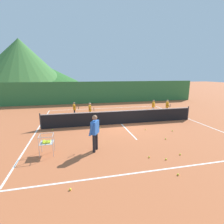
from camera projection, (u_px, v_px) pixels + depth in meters
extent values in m
plane|color=#BC6038|center=(121.00, 124.00, 12.06)|extent=(120.00, 120.00, 0.00)
cube|color=white|center=(166.00, 169.00, 6.32)|extent=(11.15, 0.08, 0.01)
cube|color=white|center=(106.00, 108.00, 17.61)|extent=(11.15, 0.08, 0.01)
cube|color=white|center=(38.00, 129.00, 10.85)|extent=(0.08, 11.86, 0.01)
cube|color=white|center=(190.00, 119.00, 13.27)|extent=(0.08, 11.86, 0.01)
cube|color=white|center=(121.00, 124.00, 12.06)|extent=(0.08, 6.15, 0.01)
cylinder|color=#333338|center=(40.00, 121.00, 10.78)|extent=(0.08, 0.08, 1.05)
cylinder|color=#333338|center=(188.00, 113.00, 13.11)|extent=(0.08, 0.08, 1.05)
cube|color=black|center=(121.00, 118.00, 11.96)|extent=(10.65, 0.02, 0.92)
cube|color=white|center=(121.00, 111.00, 11.86)|extent=(10.65, 0.03, 0.06)
cylinder|color=black|center=(94.00, 143.00, 7.61)|extent=(0.12, 0.12, 0.84)
cylinder|color=black|center=(96.00, 141.00, 7.91)|extent=(0.12, 0.12, 0.84)
cube|color=blue|center=(95.00, 127.00, 7.60)|extent=(0.44, 0.55, 0.59)
sphere|color=#996B4C|center=(95.00, 118.00, 7.50)|extent=(0.23, 0.23, 0.23)
cylinder|color=blue|center=(91.00, 130.00, 7.36)|extent=(0.24, 0.19, 0.57)
cylinder|color=blue|center=(96.00, 126.00, 7.89)|extent=(0.19, 0.16, 0.58)
torus|color=#262628|center=(91.00, 127.00, 7.97)|extent=(0.16, 0.27, 0.29)
cylinder|color=black|center=(96.00, 127.00, 7.90)|extent=(0.21, 0.13, 0.03)
cylinder|color=black|center=(74.00, 113.00, 14.09)|extent=(0.09, 0.09, 0.61)
cylinder|color=black|center=(75.00, 114.00, 13.87)|extent=(0.09, 0.09, 0.61)
cube|color=orange|center=(74.00, 107.00, 13.87)|extent=(0.21, 0.38, 0.43)
sphere|color=#996B4C|center=(74.00, 103.00, 13.80)|extent=(0.17, 0.17, 0.17)
cylinder|color=orange|center=(75.00, 107.00, 14.08)|extent=(0.17, 0.08, 0.42)
cylinder|color=orange|center=(75.00, 108.00, 13.69)|extent=(0.13, 0.08, 0.42)
torus|color=#262628|center=(78.00, 108.00, 13.78)|extent=(0.06, 0.29, 0.29)
cylinder|color=black|center=(75.00, 108.00, 13.70)|extent=(0.22, 0.05, 0.03)
cylinder|color=navy|center=(90.00, 115.00, 13.34)|extent=(0.10, 0.10, 0.65)
cylinder|color=navy|center=(90.00, 116.00, 13.10)|extent=(0.10, 0.10, 0.65)
cube|color=orange|center=(90.00, 108.00, 13.10)|extent=(0.21, 0.40, 0.46)
sphere|color=tan|center=(90.00, 104.00, 13.03)|extent=(0.18, 0.18, 0.18)
cylinder|color=orange|center=(90.00, 108.00, 13.33)|extent=(0.18, 0.08, 0.45)
cylinder|color=orange|center=(90.00, 109.00, 12.90)|extent=(0.14, 0.08, 0.45)
torus|color=#262628|center=(94.00, 109.00, 12.94)|extent=(0.04, 0.29, 0.29)
cylinder|color=black|center=(91.00, 109.00, 12.90)|extent=(0.22, 0.04, 0.03)
cylinder|color=silver|center=(153.00, 110.00, 15.16)|extent=(0.09, 0.09, 0.62)
cylinder|color=silver|center=(153.00, 111.00, 14.95)|extent=(0.09, 0.09, 0.62)
cube|color=orange|center=(153.00, 105.00, 14.94)|extent=(0.36, 0.39, 0.43)
sphere|color=#996B4C|center=(154.00, 101.00, 14.87)|extent=(0.17, 0.17, 0.17)
cylinder|color=orange|center=(154.00, 105.00, 15.11)|extent=(0.17, 0.16, 0.42)
cylinder|color=orange|center=(153.00, 105.00, 14.75)|extent=(0.14, 0.13, 0.43)
cylinder|color=black|center=(167.00, 110.00, 14.98)|extent=(0.10, 0.10, 0.64)
cylinder|color=black|center=(167.00, 111.00, 14.77)|extent=(0.10, 0.10, 0.64)
cube|color=orange|center=(167.00, 105.00, 14.76)|extent=(0.39, 0.40, 0.45)
sphere|color=tan|center=(168.00, 101.00, 14.68)|extent=(0.18, 0.18, 0.18)
cylinder|color=orange|center=(169.00, 105.00, 14.92)|extent=(0.17, 0.17, 0.44)
cylinder|color=orange|center=(167.00, 105.00, 14.56)|extent=(0.14, 0.14, 0.44)
torus|color=#262628|center=(170.00, 106.00, 14.43)|extent=(0.22, 0.23, 0.29)
cylinder|color=black|center=(167.00, 105.00, 14.55)|extent=(0.18, 0.17, 0.03)
cylinder|color=#B7B7BC|center=(41.00, 143.00, 7.61)|extent=(0.02, 0.02, 0.89)
cylinder|color=#B7B7BC|center=(54.00, 142.00, 7.73)|extent=(0.02, 0.02, 0.89)
cylinder|color=#B7B7BC|center=(39.00, 148.00, 7.07)|extent=(0.02, 0.02, 0.89)
cylinder|color=#B7B7BC|center=(53.00, 147.00, 7.20)|extent=(0.02, 0.02, 0.89)
cube|color=#B7B7BC|center=(47.00, 143.00, 7.38)|extent=(0.56, 0.56, 0.01)
cube|color=#B7B7BC|center=(47.00, 133.00, 7.57)|extent=(0.56, 0.02, 0.02)
cube|color=#B7B7BC|center=(45.00, 137.00, 7.04)|extent=(0.56, 0.02, 0.02)
cube|color=#B7B7BC|center=(39.00, 136.00, 7.24)|extent=(0.02, 0.56, 0.02)
cube|color=#B7B7BC|center=(53.00, 135.00, 7.36)|extent=(0.02, 0.56, 0.02)
sphere|color=yellow|center=(43.00, 143.00, 7.22)|extent=(0.07, 0.07, 0.07)
sphere|color=yellow|center=(43.00, 143.00, 7.28)|extent=(0.07, 0.07, 0.07)
sphere|color=yellow|center=(43.00, 142.00, 7.35)|extent=(0.07, 0.07, 0.07)
sphere|color=yellow|center=(44.00, 141.00, 7.41)|extent=(0.07, 0.07, 0.07)
sphere|color=yellow|center=(44.00, 141.00, 7.46)|extent=(0.07, 0.07, 0.07)
sphere|color=yellow|center=(45.00, 143.00, 7.23)|extent=(0.07, 0.07, 0.07)
sphere|color=yellow|center=(45.00, 143.00, 7.29)|extent=(0.07, 0.07, 0.07)
sphere|color=yellow|center=(45.00, 142.00, 7.35)|extent=(0.07, 0.07, 0.07)
sphere|color=yellow|center=(45.00, 141.00, 7.42)|extent=(0.07, 0.07, 0.07)
sphere|color=yellow|center=(45.00, 141.00, 7.48)|extent=(0.07, 0.07, 0.07)
sphere|color=yellow|center=(46.00, 143.00, 7.24)|extent=(0.07, 0.07, 0.07)
sphere|color=yellow|center=(46.00, 142.00, 7.30)|extent=(0.07, 0.07, 0.07)
sphere|color=yellow|center=(47.00, 142.00, 7.36)|extent=(0.07, 0.07, 0.07)
sphere|color=yellow|center=(47.00, 141.00, 7.43)|extent=(0.07, 0.07, 0.07)
sphere|color=yellow|center=(47.00, 141.00, 7.49)|extent=(0.07, 0.07, 0.07)
sphere|color=yellow|center=(48.00, 143.00, 7.26)|extent=(0.07, 0.07, 0.07)
sphere|color=yellow|center=(48.00, 142.00, 7.33)|extent=(0.07, 0.07, 0.07)
sphere|color=yellow|center=(48.00, 142.00, 7.39)|extent=(0.07, 0.07, 0.07)
sphere|color=yellow|center=(48.00, 141.00, 7.45)|extent=(0.07, 0.07, 0.07)
sphere|color=yellow|center=(49.00, 141.00, 7.50)|extent=(0.07, 0.07, 0.07)
sphere|color=yellow|center=(50.00, 143.00, 7.28)|extent=(0.07, 0.07, 0.07)
sphere|color=yellow|center=(50.00, 142.00, 7.34)|extent=(0.07, 0.07, 0.07)
sphere|color=yellow|center=(50.00, 141.00, 7.40)|extent=(0.07, 0.07, 0.07)
sphere|color=yellow|center=(50.00, 141.00, 7.47)|extent=(0.07, 0.07, 0.07)
sphere|color=yellow|center=(50.00, 141.00, 7.52)|extent=(0.07, 0.07, 0.07)
sphere|color=yellow|center=(43.00, 142.00, 7.20)|extent=(0.07, 0.07, 0.07)
sphere|color=yellow|center=(43.00, 141.00, 7.27)|extent=(0.07, 0.07, 0.07)
sphere|color=yellow|center=(43.00, 141.00, 7.33)|extent=(0.07, 0.07, 0.07)
sphere|color=yellow|center=(44.00, 140.00, 7.40)|extent=(0.07, 0.07, 0.07)
sphere|color=yellow|center=(166.00, 159.00, 6.99)|extent=(0.07, 0.07, 0.07)
sphere|color=yellow|center=(180.00, 154.00, 7.42)|extent=(0.07, 0.07, 0.07)
sphere|color=yellow|center=(172.00, 131.00, 10.49)|extent=(0.07, 0.07, 0.07)
sphere|color=yellow|center=(70.00, 189.00, 5.16)|extent=(0.07, 0.07, 0.07)
sphere|color=yellow|center=(53.00, 130.00, 10.65)|extent=(0.07, 0.07, 0.07)
sphere|color=yellow|center=(145.00, 130.00, 10.73)|extent=(0.07, 0.07, 0.07)
sphere|color=yellow|center=(166.00, 139.00, 9.20)|extent=(0.07, 0.07, 0.07)
sphere|color=yellow|center=(149.00, 157.00, 7.17)|extent=(0.07, 0.07, 0.07)
sphere|color=yellow|center=(178.00, 174.00, 5.92)|extent=(0.07, 0.07, 0.07)
sphere|color=yellow|center=(100.00, 128.00, 11.12)|extent=(0.07, 0.07, 0.07)
cube|color=#33753D|center=(101.00, 92.00, 20.53)|extent=(24.54, 0.08, 2.61)
cone|color=#2D6628|center=(31.00, 70.00, 78.30)|extent=(42.56, 42.56, 10.54)
cone|color=#427A38|center=(20.00, 61.00, 71.66)|extent=(36.65, 36.65, 18.03)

